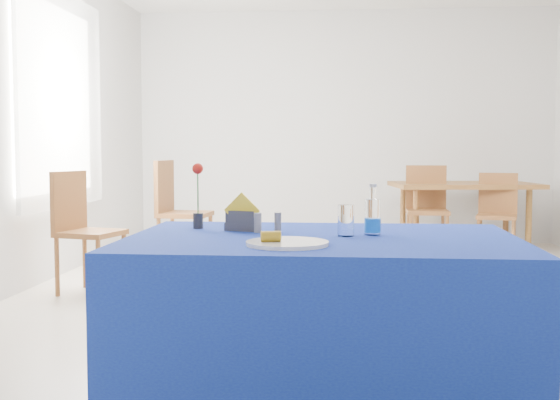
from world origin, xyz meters
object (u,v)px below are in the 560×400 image
Objects in this scene: water_bottle at (373,218)px; chair_win_a at (81,223)px; plate at (287,243)px; oak_table at (464,190)px; chair_bg_left at (427,204)px; blue_table at (322,327)px; chair_bg_right at (497,209)px; chair_win_b at (176,205)px.

water_bottle reaches higher than chair_win_a.
plate is 3.24m from chair_win_a.
chair_bg_left is at bearing -138.55° from oak_table.
plate reaches higher than oak_table.
plate is at bearing -113.90° from blue_table.
oak_table is at bearing 76.46° from water_bottle.
blue_table is 3.09m from chair_win_a.
chair_win_a is (-3.62, -2.14, 0.04)m from chair_bg_right.
plate is 0.19× the size of blue_table.
water_bottle reaches higher than chair_bg_right.
blue_table is at bearing -127.47° from chair_win_a.
chair_bg_left reaches higher than blue_table.
oak_table is at bearing -60.63° from chair_win_b.
chair_bg_right is at bearing -70.03° from chair_win_b.
chair_bg_right is (1.78, 4.81, -0.26)m from plate.
plate is 0.49m from blue_table.
plate is 0.49m from water_bottle.
water_bottle reaches higher than oak_table.
chair_win_a is 0.94× the size of chair_win_b.
chair_bg_right is at bearing 69.86° from blue_table.
chair_win_a reaches higher than blue_table.
water_bottle is at bearing -98.28° from chair_bg_left.
blue_table is 0.98× the size of oak_table.
chair_win_b is (-1.73, 3.59, -0.24)m from water_bottle.
chair_bg_right is 3.30m from chair_win_b.
plate is at bearing -101.36° from chair_bg_left.
water_bottle is 5.06m from oak_table.
chair_bg_left is (0.95, 4.61, 0.17)m from blue_table.
chair_win_a is 1.36m from chair_win_b.
water_bottle is (0.21, 0.08, 0.45)m from blue_table.
blue_table is 1.68× the size of chair_win_a.
chair_win_b is (-2.91, -1.33, -0.09)m from oak_table.
chair_win_b reaches higher than chair_win_a.
chair_win_b reaches higher than chair_bg_right.
water_bottle is 0.21× the size of chair_win_b.
oak_table is 3.20m from chair_win_b.
blue_table is 4.71m from chair_bg_left.
blue_table reaches higher than oak_table.
water_bottle is 3.18m from chair_win_a.
plate is 1.45× the size of water_bottle.
chair_bg_left is 0.72m from chair_bg_right.
oak_table is 0.61m from chair_bg_left.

